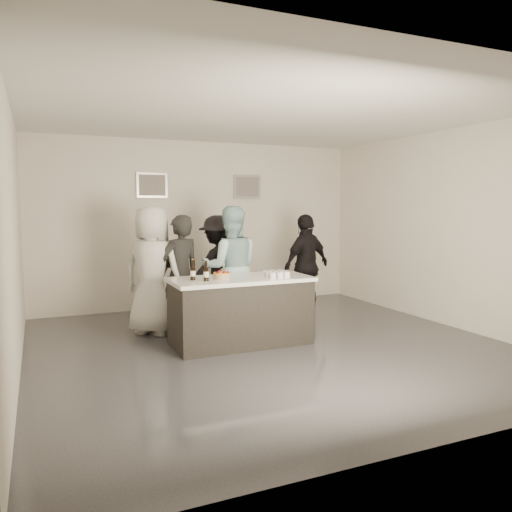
% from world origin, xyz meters
% --- Properties ---
extents(floor, '(6.00, 6.00, 0.00)m').
position_xyz_m(floor, '(0.00, 0.00, 0.00)').
color(floor, '#3D3D42').
rests_on(floor, ground).
extents(ceiling, '(6.00, 6.00, 0.00)m').
position_xyz_m(ceiling, '(0.00, 0.00, 3.00)').
color(ceiling, white).
extents(wall_back, '(6.00, 0.04, 3.00)m').
position_xyz_m(wall_back, '(0.00, 3.00, 1.50)').
color(wall_back, silver).
rests_on(wall_back, ground).
extents(wall_front, '(6.00, 0.04, 3.00)m').
position_xyz_m(wall_front, '(0.00, -3.00, 1.50)').
color(wall_front, silver).
rests_on(wall_front, ground).
extents(wall_left, '(0.04, 6.00, 3.00)m').
position_xyz_m(wall_left, '(-3.00, 0.00, 1.50)').
color(wall_left, silver).
rests_on(wall_left, ground).
extents(wall_right, '(0.04, 6.00, 3.00)m').
position_xyz_m(wall_right, '(3.00, 0.00, 1.50)').
color(wall_right, silver).
rests_on(wall_right, ground).
extents(picture_left, '(0.54, 0.04, 0.44)m').
position_xyz_m(picture_left, '(-0.90, 2.97, 2.20)').
color(picture_left, '#B2B2B7').
rests_on(picture_left, wall_back).
extents(picture_right, '(0.54, 0.04, 0.44)m').
position_xyz_m(picture_right, '(0.90, 2.97, 2.20)').
color(picture_right, '#B2B2B7').
rests_on(picture_right, wall_back).
extents(bar_counter, '(1.86, 0.86, 0.90)m').
position_xyz_m(bar_counter, '(-0.32, 0.27, 0.45)').
color(bar_counter, white).
rests_on(bar_counter, ground).
extents(cake, '(0.22, 0.22, 0.07)m').
position_xyz_m(cake, '(-0.60, 0.23, 0.94)').
color(cake, orange).
rests_on(cake, bar_counter).
extents(beer_bottle_a, '(0.07, 0.07, 0.26)m').
position_xyz_m(beer_bottle_a, '(-0.97, 0.30, 1.03)').
color(beer_bottle_a, black).
rests_on(beer_bottle_a, bar_counter).
extents(beer_bottle_b, '(0.07, 0.07, 0.26)m').
position_xyz_m(beer_bottle_b, '(-0.84, 0.15, 1.03)').
color(beer_bottle_b, black).
rests_on(beer_bottle_b, bar_counter).
extents(tumbler_cluster, '(0.30, 0.30, 0.08)m').
position_xyz_m(tumbler_cluster, '(0.13, 0.12, 0.94)').
color(tumbler_cluster, orange).
rests_on(tumbler_cluster, bar_counter).
extents(candles, '(0.24, 0.08, 0.01)m').
position_xyz_m(candles, '(-0.69, -0.04, 0.90)').
color(candles, pink).
rests_on(candles, bar_counter).
extents(person_main_black, '(0.72, 0.59, 1.72)m').
position_xyz_m(person_main_black, '(-0.90, 1.17, 0.86)').
color(person_main_black, black).
rests_on(person_main_black, ground).
extents(person_main_blue, '(1.05, 0.92, 1.84)m').
position_xyz_m(person_main_blue, '(-0.14, 1.12, 0.92)').
color(person_main_blue, '#A4D3D6').
rests_on(person_main_blue, ground).
extents(person_guest_left, '(1.06, 1.04, 1.85)m').
position_xyz_m(person_guest_left, '(-1.28, 1.27, 0.92)').
color(person_guest_left, silver).
rests_on(person_guest_left, ground).
extents(person_guest_right, '(1.08, 0.73, 1.71)m').
position_xyz_m(person_guest_right, '(1.31, 1.39, 0.85)').
color(person_guest_right, black).
rests_on(person_guest_right, ground).
extents(person_guest_back, '(1.23, 0.91, 1.69)m').
position_xyz_m(person_guest_back, '(-0.13, 1.70, 0.85)').
color(person_guest_back, black).
rests_on(person_guest_back, ground).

